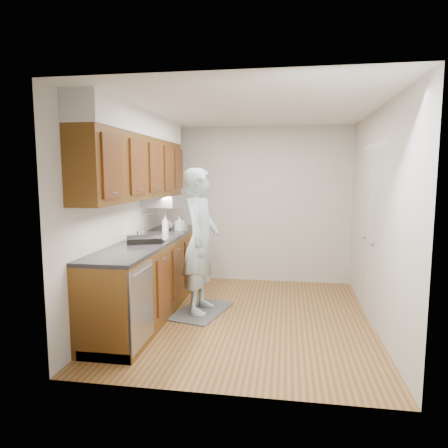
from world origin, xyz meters
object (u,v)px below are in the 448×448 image
(person, at_px, (201,231))
(soap_bottle_b, at_px, (179,223))
(soap_bottle_a, at_px, (165,224))
(steel_can, at_px, (185,227))
(soap_bottle_c, at_px, (169,224))
(dish_rack, at_px, (144,240))

(person, relative_size, soap_bottle_b, 9.44)
(soap_bottle_a, bearing_deg, steel_can, 48.14)
(soap_bottle_b, bearing_deg, steel_can, 27.90)
(soap_bottle_a, relative_size, soap_bottle_c, 1.61)
(soap_bottle_c, bearing_deg, soap_bottle_b, -37.18)
(person, distance_m, dish_rack, 0.70)
(soap_bottle_c, bearing_deg, person, -51.46)
(steel_can, bearing_deg, soap_bottle_a, -131.86)
(person, bearing_deg, soap_bottle_b, 36.60)
(soap_bottle_a, distance_m, soap_bottle_c, 0.37)
(soap_bottle_b, bearing_deg, dish_rack, -99.45)
(soap_bottle_c, relative_size, steel_can, 1.46)
(person, bearing_deg, dish_rack, 119.13)
(soap_bottle_c, bearing_deg, soap_bottle_a, -81.01)
(soap_bottle_a, relative_size, dish_rack, 0.61)
(soap_bottle_c, relative_size, dish_rack, 0.38)
(soap_bottle_c, height_order, dish_rack, soap_bottle_c)
(soap_bottle_b, bearing_deg, person, -55.81)
(soap_bottle_a, relative_size, steel_can, 2.35)
(steel_can, bearing_deg, soap_bottle_b, -152.10)
(person, height_order, steel_can, person)
(person, bearing_deg, soap_bottle_a, 54.51)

